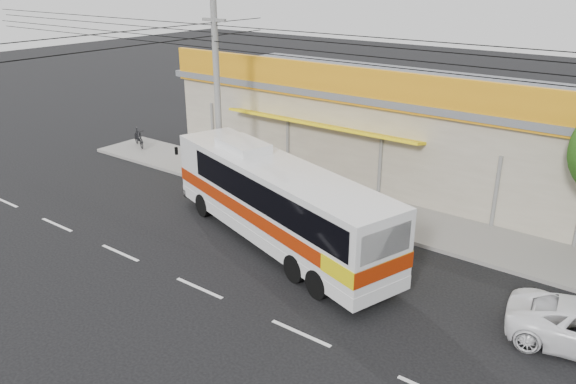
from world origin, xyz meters
name	(u,v)px	position (x,y,z in m)	size (l,w,h in m)	color
ground	(250,258)	(0.00, 0.00, 0.00)	(120.00, 120.00, 0.00)	black
sidewalk	(340,204)	(0.00, 6.00, 0.07)	(30.00, 3.20, 0.15)	gray
lane_markings	(199,288)	(0.00, -2.50, 0.00)	(50.00, 0.12, 0.01)	silver
storefront_building	(401,127)	(-0.01, 11.54, 2.30)	(22.60, 9.20, 5.70)	gray
coach_bus	(280,200)	(0.24, 1.43, 1.83)	(11.26, 5.65, 3.41)	silver
motorbike_red	(238,154)	(-6.93, 7.18, 0.68)	(0.70, 2.02, 1.06)	#980F0B
motorbike_dark	(139,137)	(-13.50, 6.16, 0.68)	(0.49, 1.75, 1.05)	black
utility_pole	(215,36)	(-5.28, 4.20, 6.94)	(34.00, 14.00, 8.41)	slate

